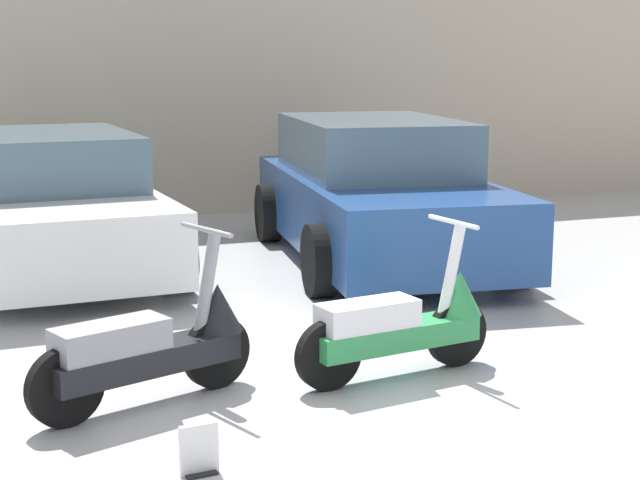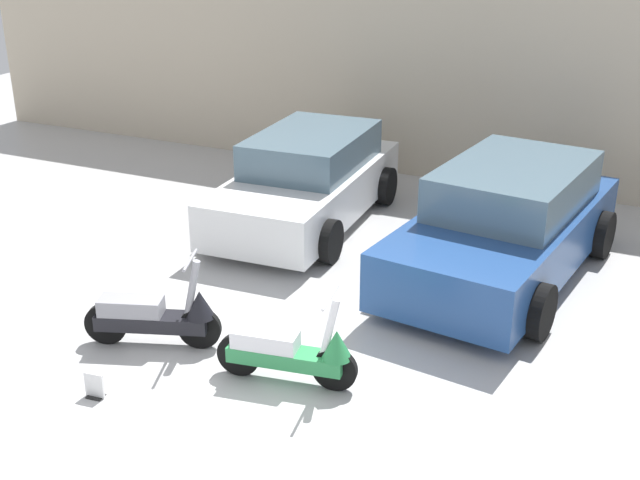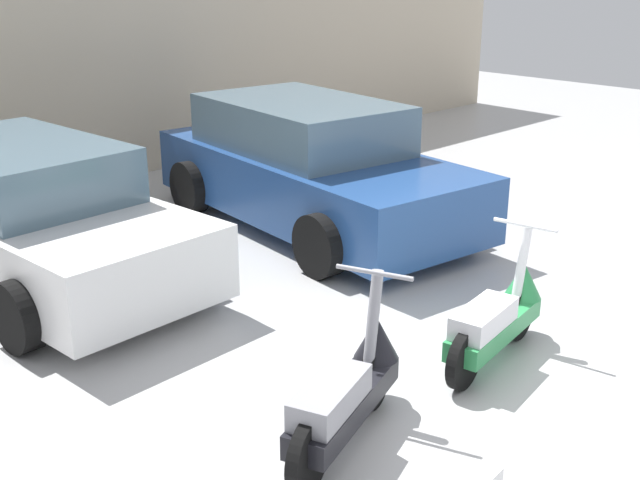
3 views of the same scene
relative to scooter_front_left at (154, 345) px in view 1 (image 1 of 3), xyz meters
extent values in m
plane|color=#B2B2B2|center=(1.25, -0.56, -0.36)|extent=(28.00, 28.00, 0.00)
cube|color=beige|center=(1.25, 6.75, 1.32)|extent=(19.60, 0.12, 3.37)
cylinder|color=black|center=(0.42, 0.15, -0.14)|extent=(0.46, 0.23, 0.46)
cylinder|color=black|center=(-0.54, -0.19, -0.14)|extent=(0.46, 0.23, 0.46)
cube|color=black|center=(-0.06, -0.02, -0.08)|extent=(1.22, 0.67, 0.16)
cube|color=gray|center=(-0.26, -0.09, 0.09)|extent=(0.72, 0.48, 0.18)
cylinder|color=gray|center=(0.37, 0.13, 0.32)|extent=(0.22, 0.14, 0.65)
cylinder|color=gray|center=(0.37, 0.13, 0.65)|extent=(0.21, 0.51, 0.03)
cone|color=black|center=(0.43, 0.16, 0.15)|extent=(0.39, 0.39, 0.30)
cylinder|color=black|center=(2.03, 0.02, -0.14)|extent=(0.45, 0.15, 0.45)
cylinder|color=black|center=(1.06, -0.13, -0.14)|extent=(0.45, 0.15, 0.45)
cube|color=#2D8C4C|center=(1.55, -0.06, -0.09)|extent=(1.19, 0.45, 0.15)
cube|color=white|center=(1.34, -0.09, 0.08)|extent=(0.68, 0.36, 0.17)
cylinder|color=white|center=(1.98, 0.01, 0.30)|extent=(0.21, 0.11, 0.63)
cylinder|color=white|center=(1.98, 0.01, 0.62)|extent=(0.11, 0.51, 0.03)
cone|color=#2D8C4C|center=(2.05, 0.02, 0.14)|extent=(0.34, 0.34, 0.29)
cube|color=white|center=(-0.16, 3.90, 0.12)|extent=(1.80, 3.95, 0.65)
cube|color=slate|center=(-0.17, 4.13, 0.70)|extent=(1.53, 2.24, 0.51)
cylinder|color=black|center=(0.74, 2.74, -0.07)|extent=(0.23, 0.60, 0.59)
cylinder|color=black|center=(0.62, 5.14, -0.07)|extent=(0.23, 0.60, 0.59)
cube|color=navy|center=(2.88, 3.27, 0.16)|extent=(2.25, 4.35, 0.69)
cube|color=slate|center=(2.92, 3.52, 0.78)|extent=(1.81, 2.51, 0.55)
cylinder|color=black|center=(3.61, 1.87, -0.05)|extent=(0.30, 0.66, 0.63)
cylinder|color=black|center=(1.82, 2.10, -0.05)|extent=(0.30, 0.66, 0.63)
cylinder|color=black|center=(3.94, 4.43, -0.05)|extent=(0.30, 0.66, 0.63)
cylinder|color=black|center=(2.16, 4.66, -0.05)|extent=(0.30, 0.66, 0.63)
cube|color=black|center=(0.02, -1.07, -0.36)|extent=(0.17, 0.14, 0.01)
cube|color=white|center=(0.02, -1.07, -0.23)|extent=(0.20, 0.05, 0.26)
camera|label=1|loc=(-1.00, -5.59, 1.71)|focal=55.00mm
camera|label=2|loc=(4.71, -6.05, 3.99)|focal=45.00mm
camera|label=3|loc=(-3.26, -3.03, 2.57)|focal=45.00mm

